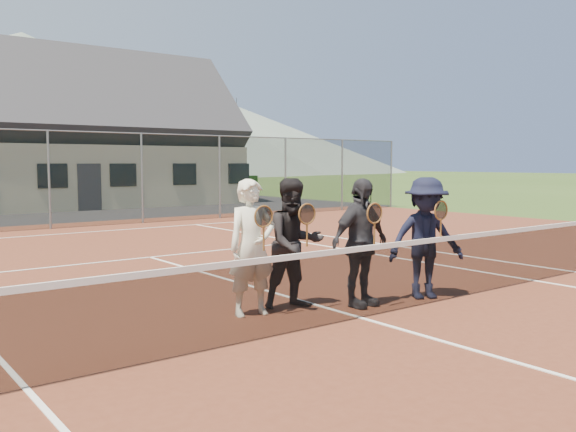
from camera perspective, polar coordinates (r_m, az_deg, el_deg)
name	(u,v)px	position (r m, az deg, el deg)	size (l,w,h in m)	color
ground	(1,215)	(26.23, -25.26, 0.08)	(220.00, 220.00, 0.00)	#2D4518
court_surface	(361,319)	(8.06, 6.84, -9.55)	(30.00, 30.00, 0.02)	#562819
hill_centre	(24,105)	(104.14, -23.43, 9.53)	(120.00, 120.00, 22.00)	slate
hill_east	(220,137)	(117.46, -6.42, 7.39)	(90.00, 90.00, 14.00)	slate
court_markings	(361,318)	(8.06, 6.85, -9.44)	(11.03, 23.83, 0.01)	white
tennis_net	(361,279)	(7.94, 6.88, -5.85)	(11.68, 0.08, 1.10)	slate
perimeter_fence	(49,180)	(19.85, -21.45, 3.20)	(30.07, 0.07, 3.02)	slate
clubhouse	(69,122)	(31.11, -19.83, 8.32)	(15.60, 8.20, 7.70)	beige
tree_d	(146,106)	(42.51, -13.19, 9.95)	(3.20, 3.20, 7.77)	#372314
tree_e	(222,111)	(45.31, -6.15, 9.74)	(3.20, 3.20, 7.77)	#392614
player_a	(252,247)	(8.01, -3.40, -2.96)	(0.72, 0.55, 1.80)	white
player_b	(295,244)	(8.38, 0.62, -2.60)	(0.99, 0.83, 1.80)	black
player_c	(360,243)	(8.55, 6.78, -2.48)	(1.08, 0.54, 1.80)	#28272D
player_d	(426,238)	(9.22, 12.76, -2.03)	(1.34, 1.10, 1.80)	black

